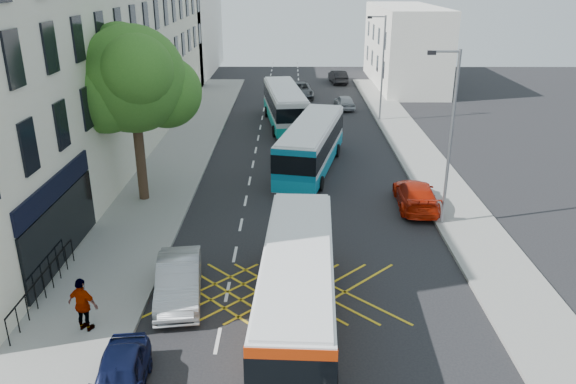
{
  "coord_description": "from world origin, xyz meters",
  "views": [
    {
      "loc": [
        -0.83,
        -12.17,
        11.15
      ],
      "look_at": [
        -0.96,
        10.66,
        2.2
      ],
      "focal_mm": 35.0,
      "sensor_mm": 36.0,
      "label": 1
    }
  ],
  "objects_px": {
    "lamp_near": "(449,131)",
    "parked_car_blue": "(119,378)",
    "bus_near": "(298,285)",
    "bus_mid": "(311,145)",
    "street_tree": "(132,80)",
    "lamp_far": "(382,63)",
    "red_hatchback": "(416,195)",
    "distant_car_grey": "(300,90)",
    "parked_car_silver": "(179,281)",
    "bus_far": "(285,105)",
    "pedestrian_far": "(83,305)",
    "distant_car_silver": "(344,102)",
    "distant_car_dark": "(338,76)"
  },
  "relations": [
    {
      "from": "distant_car_dark",
      "to": "pedestrian_far",
      "type": "relative_size",
      "value": 2.24
    },
    {
      "from": "lamp_near",
      "to": "distant_car_grey",
      "type": "relative_size",
      "value": 1.61
    },
    {
      "from": "parked_car_silver",
      "to": "bus_far",
      "type": "bearing_deg",
      "value": 74.05
    },
    {
      "from": "lamp_near",
      "to": "bus_far",
      "type": "relative_size",
      "value": 0.76
    },
    {
      "from": "bus_near",
      "to": "bus_mid",
      "type": "height_order",
      "value": "bus_mid"
    },
    {
      "from": "street_tree",
      "to": "pedestrian_far",
      "type": "relative_size",
      "value": 4.65
    },
    {
      "from": "distant_car_dark",
      "to": "red_hatchback",
      "type": "bearing_deg",
      "value": 85.8
    },
    {
      "from": "parked_car_silver",
      "to": "distant_car_silver",
      "type": "xyz_separation_m",
      "value": [
        8.75,
        30.77,
        -0.11
      ]
    },
    {
      "from": "bus_near",
      "to": "pedestrian_far",
      "type": "bearing_deg",
      "value": -172.43
    },
    {
      "from": "lamp_near",
      "to": "bus_near",
      "type": "bearing_deg",
      "value": -130.35
    },
    {
      "from": "distant_car_grey",
      "to": "parked_car_blue",
      "type": "bearing_deg",
      "value": -103.61
    },
    {
      "from": "bus_far",
      "to": "street_tree",
      "type": "bearing_deg",
      "value": -121.85
    },
    {
      "from": "lamp_near",
      "to": "parked_car_silver",
      "type": "height_order",
      "value": "lamp_near"
    },
    {
      "from": "bus_near",
      "to": "red_hatchback",
      "type": "xyz_separation_m",
      "value": [
        6.1,
        10.22,
        -0.8
      ]
    },
    {
      "from": "red_hatchback",
      "to": "lamp_near",
      "type": "bearing_deg",
      "value": 110.15
    },
    {
      "from": "lamp_far",
      "to": "bus_near",
      "type": "xyz_separation_m",
      "value": [
        -6.8,
        -28.0,
        -3.14
      ]
    },
    {
      "from": "distant_car_grey",
      "to": "distant_car_silver",
      "type": "xyz_separation_m",
      "value": [
        3.85,
        -4.77,
        -0.08
      ]
    },
    {
      "from": "lamp_far",
      "to": "red_hatchback",
      "type": "relative_size",
      "value": 1.72
    },
    {
      "from": "parked_car_silver",
      "to": "bus_near",
      "type": "bearing_deg",
      "value": -28.03
    },
    {
      "from": "lamp_near",
      "to": "bus_mid",
      "type": "height_order",
      "value": "lamp_near"
    },
    {
      "from": "street_tree",
      "to": "lamp_near",
      "type": "xyz_separation_m",
      "value": [
        14.71,
        -2.97,
        -1.68
      ]
    },
    {
      "from": "lamp_far",
      "to": "distant_car_dark",
      "type": "xyz_separation_m",
      "value": [
        -1.95,
        16.7,
        -3.92
      ]
    },
    {
      "from": "bus_far",
      "to": "parked_car_silver",
      "type": "xyz_separation_m",
      "value": [
        -3.59,
        -25.25,
        -0.81
      ]
    },
    {
      "from": "street_tree",
      "to": "lamp_far",
      "type": "xyz_separation_m",
      "value": [
        14.71,
        17.03,
        -1.68
      ]
    },
    {
      "from": "bus_far",
      "to": "pedestrian_far",
      "type": "distance_m",
      "value": 28.14
    },
    {
      "from": "lamp_far",
      "to": "pedestrian_far",
      "type": "bearing_deg",
      "value": -115.7
    },
    {
      "from": "lamp_far",
      "to": "parked_car_silver",
      "type": "relative_size",
      "value": 1.82
    },
    {
      "from": "street_tree",
      "to": "bus_near",
      "type": "bearing_deg",
      "value": -54.22
    },
    {
      "from": "street_tree",
      "to": "distant_car_grey",
      "type": "relative_size",
      "value": 1.77
    },
    {
      "from": "pedestrian_far",
      "to": "bus_near",
      "type": "bearing_deg",
      "value": -155.93
    },
    {
      "from": "parked_car_silver",
      "to": "distant_car_grey",
      "type": "height_order",
      "value": "parked_car_silver"
    },
    {
      "from": "bus_near",
      "to": "bus_mid",
      "type": "relative_size",
      "value": 0.95
    },
    {
      "from": "street_tree",
      "to": "red_hatchback",
      "type": "distance_m",
      "value": 15.11
    },
    {
      "from": "street_tree",
      "to": "bus_far",
      "type": "height_order",
      "value": "street_tree"
    },
    {
      "from": "distant_car_silver",
      "to": "pedestrian_far",
      "type": "height_order",
      "value": "pedestrian_far"
    },
    {
      "from": "distant_car_dark",
      "to": "pedestrian_far",
      "type": "xyz_separation_m",
      "value": [
        -11.82,
        -45.31,
        0.4
      ]
    },
    {
      "from": "lamp_near",
      "to": "distant_car_grey",
      "type": "bearing_deg",
      "value": 102.03
    },
    {
      "from": "pedestrian_far",
      "to": "distant_car_silver",
      "type": "bearing_deg",
      "value": -89.98
    },
    {
      "from": "street_tree",
      "to": "lamp_far",
      "type": "relative_size",
      "value": 1.1
    },
    {
      "from": "lamp_near",
      "to": "lamp_far",
      "type": "xyz_separation_m",
      "value": [
        0.0,
        20.0,
        0.0
      ]
    },
    {
      "from": "bus_near",
      "to": "distant_car_silver",
      "type": "height_order",
      "value": "bus_near"
    },
    {
      "from": "lamp_near",
      "to": "parked_car_blue",
      "type": "height_order",
      "value": "lamp_near"
    },
    {
      "from": "parked_car_blue",
      "to": "distant_car_silver",
      "type": "distance_m",
      "value": 37.12
    },
    {
      "from": "distant_car_grey",
      "to": "distant_car_silver",
      "type": "relative_size",
      "value": 1.39
    },
    {
      "from": "street_tree",
      "to": "distant_car_dark",
      "type": "height_order",
      "value": "street_tree"
    },
    {
      "from": "bus_near",
      "to": "bus_mid",
      "type": "distance_m",
      "value": 16.1
    },
    {
      "from": "distant_car_silver",
      "to": "bus_mid",
      "type": "bearing_deg",
      "value": 72.37
    },
    {
      "from": "distant_car_grey",
      "to": "red_hatchback",
      "type": "bearing_deg",
      "value": -84.22
    },
    {
      "from": "bus_mid",
      "to": "lamp_far",
      "type": "bearing_deg",
      "value": 76.69
    },
    {
      "from": "parked_car_blue",
      "to": "pedestrian_far",
      "type": "xyz_separation_m",
      "value": [
        -1.97,
        2.95,
        0.48
      ]
    }
  ]
}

